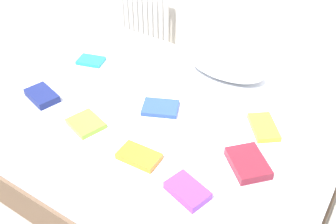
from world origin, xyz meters
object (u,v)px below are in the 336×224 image
at_px(textbook_purple, 188,191).
at_px(textbook_blue, 160,108).
at_px(pillow, 226,66).
at_px(textbook_navy, 42,96).
at_px(textbook_teal, 91,61).
at_px(textbook_yellow, 264,127).
at_px(textbook_lime, 86,124).
at_px(textbook_orange, 139,156).
at_px(bed, 164,145).
at_px(textbook_maroon, 248,163).
at_px(radiator, 143,17).

bearing_deg(textbook_purple, textbook_blue, 151.09).
distance_m(pillow, textbook_navy, 1.18).
relative_size(textbook_teal, textbook_yellow, 0.79).
xyz_separation_m(textbook_yellow, textbook_navy, (-1.24, -0.47, 0.01)).
bearing_deg(textbook_lime, textbook_yellow, 48.06).
relative_size(textbook_lime, textbook_blue, 0.91).
distance_m(textbook_orange, textbook_yellow, 0.71).
relative_size(bed, textbook_purple, 10.15).
distance_m(textbook_maroon, textbook_teal, 1.35).
distance_m(bed, textbook_navy, 0.80).
bearing_deg(textbook_lime, textbook_maroon, 29.89).
height_order(pillow, textbook_yellow, pillow).
distance_m(radiator, textbook_maroon, 2.07).
bearing_deg(textbook_yellow, textbook_teal, -129.00).
bearing_deg(textbook_purple, textbook_yellow, 94.61).
distance_m(radiator, textbook_teal, 1.04).
relative_size(textbook_maroon, textbook_teal, 1.28).
distance_m(bed, textbook_purple, 0.65).
relative_size(textbook_orange, textbook_navy, 0.99).
distance_m(pillow, textbook_maroon, 0.82).
bearing_deg(textbook_yellow, pillow, -170.61).
relative_size(pillow, textbook_maroon, 2.32).
relative_size(pillow, textbook_blue, 2.49).
xyz_separation_m(radiator, textbook_blue, (0.98, -1.18, 0.13)).
bearing_deg(textbook_maroon, textbook_teal, -150.85).
bearing_deg(textbook_teal, bed, -31.72).
bearing_deg(textbook_navy, textbook_maroon, 22.55).
xyz_separation_m(pillow, textbook_navy, (-0.82, -0.84, -0.04)).
relative_size(textbook_orange, textbook_blue, 1.02).
distance_m(bed, textbook_maroon, 0.65).
height_order(radiator, textbook_lime, radiator).
xyz_separation_m(textbook_maroon, textbook_orange, (-0.48, -0.25, -0.01)).
height_order(textbook_lime, textbook_teal, textbook_lime).
bearing_deg(textbook_yellow, radiator, -161.55).
bearing_deg(textbook_maroon, textbook_lime, -124.28).
relative_size(textbook_lime, textbook_navy, 0.89).
height_order(pillow, textbook_orange, pillow).
height_order(bed, textbook_maroon, textbook_maroon).
distance_m(bed, pillow, 0.66).
height_order(pillow, textbook_navy, pillow).
distance_m(pillow, textbook_yellow, 0.56).
distance_m(textbook_navy, textbook_purple, 1.12).
xyz_separation_m(textbook_orange, textbook_navy, (-0.80, 0.09, 0.01)).
distance_m(pillow, textbook_teal, 0.93).
bearing_deg(textbook_purple, textbook_lime, -172.25).
relative_size(textbook_blue, textbook_navy, 0.98).
bearing_deg(textbook_yellow, textbook_purple, -49.87).
bearing_deg(textbook_blue, textbook_teal, 141.40).
bearing_deg(textbook_yellow, bed, -109.06).
relative_size(radiator, textbook_blue, 2.63).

